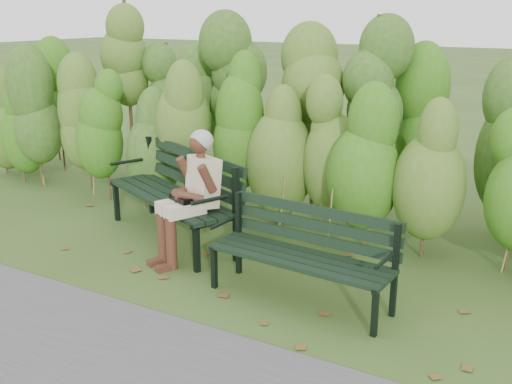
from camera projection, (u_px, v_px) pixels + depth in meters
The scene contains 6 objects.
ground at pixel (238, 276), 5.71m from camera, with size 80.00×80.00×0.00m, color #374C1A.
hedge_band at pixel (320, 117), 6.89m from camera, with size 11.04×1.67×2.42m.
leaf_litter at pixel (215, 281), 5.61m from camera, with size 5.92×1.97×0.01m.
bench_left at pixel (178, 188), 6.55m from camera, with size 2.03×1.37×0.97m.
bench_right at pixel (305, 247), 5.15m from camera, with size 1.65×0.64×0.81m.
seated_woman at pixel (192, 187), 5.90m from camera, with size 0.61×0.79×1.32m.
Camera 1 is at (2.72, -4.46, 2.43)m, focal length 42.00 mm.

